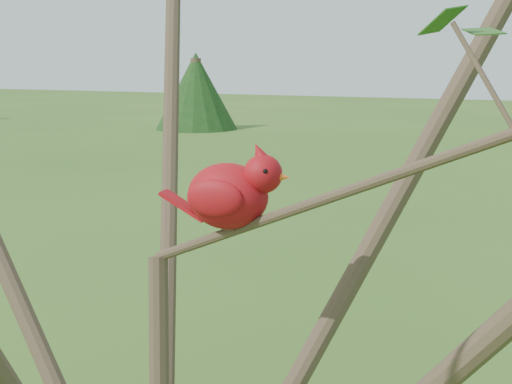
% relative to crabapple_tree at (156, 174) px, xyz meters
% --- Properties ---
extents(crabapple_tree, '(2.35, 2.05, 2.95)m').
position_rel_crabapple_tree_xyz_m(crabapple_tree, '(0.00, 0.00, 0.00)').
color(crabapple_tree, '#3A2B1F').
rests_on(crabapple_tree, ground).
extents(cardinal, '(0.23, 0.12, 0.16)m').
position_rel_crabapple_tree_xyz_m(cardinal, '(0.08, 0.11, -0.04)').
color(cardinal, '#AA0E13').
rests_on(cardinal, ground).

